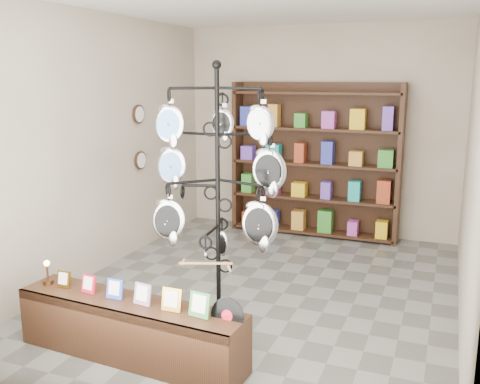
% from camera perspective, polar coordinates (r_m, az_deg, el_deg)
% --- Properties ---
extents(ground, '(5.00, 5.00, 0.00)m').
position_cam_1_polar(ground, '(5.92, 2.26, -10.39)').
color(ground, slate).
rests_on(ground, ground).
extents(room_envelope, '(5.00, 5.00, 5.00)m').
position_cam_1_polar(room_envelope, '(5.48, 2.42, 7.76)').
color(room_envelope, '#BAA996').
rests_on(room_envelope, ground).
extents(display_tree, '(1.26, 1.24, 2.41)m').
position_cam_1_polar(display_tree, '(4.65, -2.39, 1.26)').
color(display_tree, black).
rests_on(display_tree, ground).
extents(front_shelf, '(2.03, 0.54, 0.71)m').
position_cam_1_polar(front_shelf, '(4.61, -11.61, -14.12)').
color(front_shelf, black).
rests_on(front_shelf, ground).
extents(back_shelving, '(2.42, 0.36, 2.20)m').
position_cam_1_polar(back_shelving, '(7.77, 7.96, 2.87)').
color(back_shelving, black).
rests_on(back_shelving, ground).
extents(wall_clocks, '(0.03, 0.24, 0.84)m').
position_cam_1_polar(wall_clocks, '(7.10, -10.67, 5.73)').
color(wall_clocks, black).
rests_on(wall_clocks, ground).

